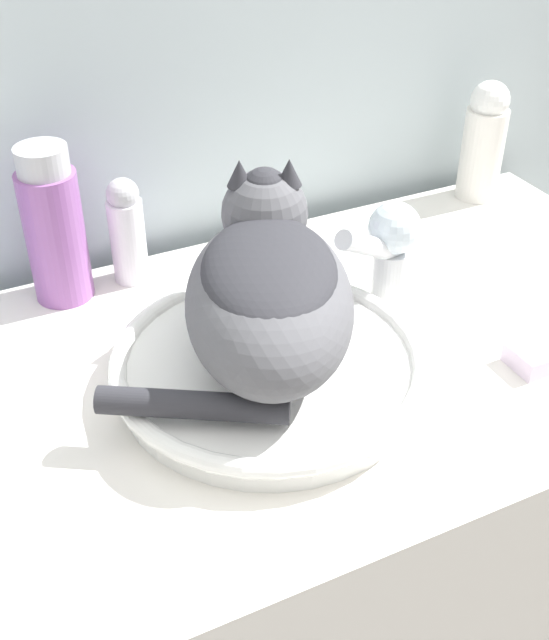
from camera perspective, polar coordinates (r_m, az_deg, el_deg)
The scene contains 9 objects.
wall_back at distance 1.04m, azimuth -12.85°, elevation 20.81°, with size 8.00×0.05×2.40m.
vanity_counter at distance 1.22m, azimuth -3.46°, elevation -20.49°, with size 1.29×0.57×0.88m.
sink_basin at distance 0.87m, azimuth -0.37°, elevation -3.30°, with size 0.34×0.34×0.04m.
cat at distance 0.82m, azimuth -0.51°, elevation 2.46°, with size 0.33×0.32×0.17m.
faucet at distance 0.97m, azimuth 8.19°, elevation 5.25°, with size 0.13×0.08×0.14m.
deodorant_stick at distance 1.04m, azimuth -10.45°, elevation 6.27°, with size 0.05×0.05×0.14m.
lotion_bottle_white at distance 1.27m, azimuth 14.65°, elevation 12.21°, with size 0.06×0.06×0.18m.
mouthwash_bottle at distance 1.01m, azimuth -15.40°, elevation 6.34°, with size 0.07×0.07×0.20m.
soap_bar at distance 0.95m, azimuth 18.28°, elevation -2.40°, with size 0.06×0.05×0.02m.
Camera 1 is at (-0.23, -0.36, 1.45)m, focal length 45.00 mm.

